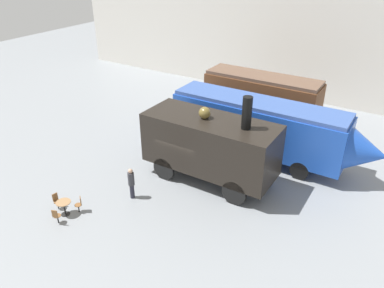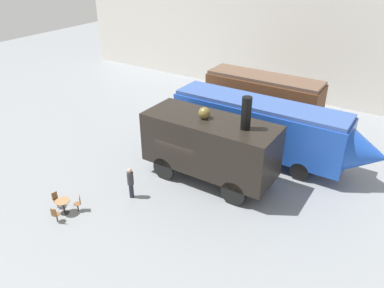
{
  "view_description": "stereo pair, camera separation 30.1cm",
  "coord_description": "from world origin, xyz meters",
  "views": [
    {
      "loc": [
        10.12,
        -15.45,
        12.03
      ],
      "look_at": [
        -0.11,
        1.0,
        1.6
      ],
      "focal_mm": 35.0,
      "sensor_mm": 36.0,
      "label": 1
    },
    {
      "loc": [
        10.37,
        -15.29,
        12.03
      ],
      "look_at": [
        -0.11,
        1.0,
        1.6
      ],
      "focal_mm": 35.0,
      "sensor_mm": 36.0,
      "label": 2
    }
  ],
  "objects": [
    {
      "name": "ground_plane",
      "position": [
        0.0,
        0.0,
        0.0
      ],
      "size": [
        80.0,
        80.0,
        0.0
      ],
      "primitive_type": "plane",
      "color": "gray"
    },
    {
      "name": "backdrop_wall",
      "position": [
        0.0,
        15.58,
        4.5
      ],
      "size": [
        44.0,
        0.15,
        9.0
      ],
      "color": "silver",
      "rests_on": "ground_plane"
    },
    {
      "name": "passenger_coach_wooden",
      "position": [
        1.08,
        8.5,
        2.36
      ],
      "size": [
        8.13,
        2.43,
        3.92
      ],
      "color": "brown",
      "rests_on": "ground_plane"
    },
    {
      "name": "streamlined_locomotive",
      "position": [
        3.32,
        4.32,
        2.19
      ],
      "size": [
        12.77,
        2.52,
        3.74
      ],
      "color": "blue",
      "rests_on": "ground_plane"
    },
    {
      "name": "steam_locomotive",
      "position": [
        1.43,
        0.41,
        2.33
      ],
      "size": [
        7.4,
        2.84,
        5.48
      ],
      "color": "black",
      "rests_on": "ground_plane"
    },
    {
      "name": "cafe_table_near",
      "position": [
        -3.14,
        -6.17,
        0.57
      ],
      "size": [
        0.73,
        0.73,
        0.77
      ],
      "color": "black",
      "rests_on": "ground_plane"
    },
    {
      "name": "cafe_chair_0",
      "position": [
        -2.9,
        -6.87,
        0.51
      ],
      "size": [
        0.37,
        0.39,
        0.87
      ],
      "rotation": [
        0.0,
        0.0,
        8.19
      ],
      "color": "black",
      "rests_on": "ground_plane"
    },
    {
      "name": "cafe_chair_1",
      "position": [
        -2.66,
        -5.62,
        0.51
      ],
      "size": [
        0.4,
        0.41,
        0.87
      ],
      "rotation": [
        0.0,
        0.0,
        10.28
      ],
      "color": "black",
      "rests_on": "ground_plane"
    },
    {
      "name": "cafe_chair_2",
      "position": [
        -3.87,
        -6.03,
        0.51
      ],
      "size": [
        0.38,
        0.36,
        0.87
      ],
      "rotation": [
        0.0,
        0.0,
        12.38
      ],
      "color": "black",
      "rests_on": "ground_plane"
    },
    {
      "name": "visitor_person",
      "position": [
        -1.19,
        -3.29,
        0.98
      ],
      "size": [
        0.34,
        0.34,
        1.79
      ],
      "color": "#262633",
      "rests_on": "ground_plane"
    }
  ]
}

